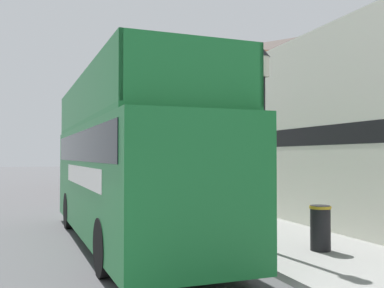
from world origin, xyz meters
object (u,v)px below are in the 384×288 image
object	(u,v)px
lamp_post_nearest	(262,109)
litter_bin	(320,227)
lamp_post_second	(161,124)
tour_bus	(128,169)
parked_car_ahead_of_bus	(112,192)

from	to	relation	value
lamp_post_nearest	litter_bin	world-z (taller)	lamp_post_nearest
litter_bin	lamp_post_second	bearing A→B (deg)	98.88
litter_bin	tour_bus	bearing A→B (deg)	141.97
lamp_post_nearest	lamp_post_second	size ratio (longest dim) A/B	0.93
parked_car_ahead_of_bus	litter_bin	world-z (taller)	parked_car_ahead_of_bus
parked_car_ahead_of_bus	lamp_post_nearest	world-z (taller)	lamp_post_nearest
lamp_post_second	litter_bin	size ratio (longest dim) A/B	4.91
parked_car_ahead_of_bus	lamp_post_second	bearing A→B (deg)	-51.30
tour_bus	parked_car_ahead_of_bus	distance (m)	7.91
tour_bus	lamp_post_nearest	size ratio (longest dim) A/B	2.22
tour_bus	parked_car_ahead_of_bus	bearing A→B (deg)	81.48
lamp_post_second	lamp_post_nearest	bearing A→B (deg)	-88.58
lamp_post_second	litter_bin	distance (m)	9.14
tour_bus	lamp_post_second	bearing A→B (deg)	64.59
tour_bus	lamp_post_second	size ratio (longest dim) A/B	2.07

